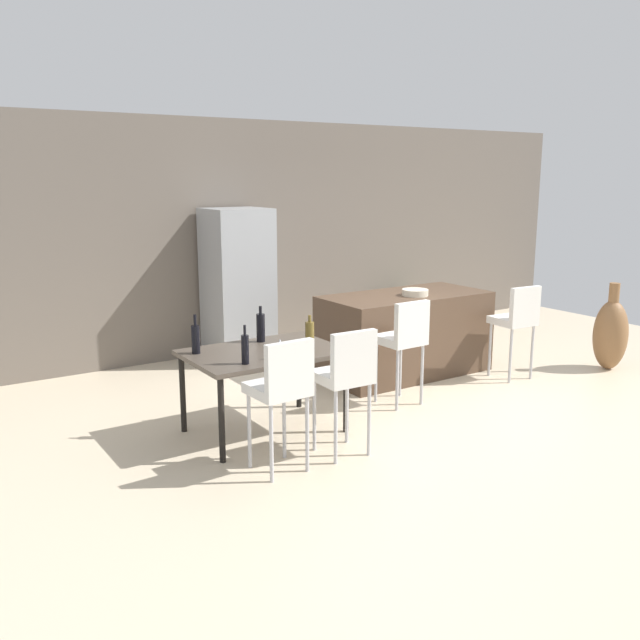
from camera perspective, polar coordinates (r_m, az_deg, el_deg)
ground_plane at (r=7.12m, az=8.40°, el=-6.35°), size 10.00×10.00×0.00m
back_wall at (r=9.07m, az=-3.23°, el=7.10°), size 10.00×0.12×2.90m
kitchen_island at (r=7.80m, az=7.09°, el=-1.17°), size 1.90×0.90×0.92m
bar_chair_left at (r=6.67m, az=7.03°, el=-1.33°), size 0.41×0.41×1.05m
bar_chair_middle at (r=7.79m, az=16.11°, el=0.22°), size 0.43×0.43×1.05m
dining_table at (r=5.94m, az=-4.72°, el=-3.19°), size 1.32×0.91×0.74m
dining_chair_near at (r=5.11m, az=-3.20°, el=-5.41°), size 0.42×0.42×1.05m
dining_chair_far at (r=5.42m, az=2.19°, el=-4.39°), size 0.41×0.41×1.05m
wine_bottle_middle at (r=5.50m, az=-6.27°, el=-2.40°), size 0.06×0.06×0.32m
wine_bottle_end at (r=5.84m, az=-0.87°, el=-1.38°), size 0.08×0.08×0.32m
wine_bottle_left at (r=6.21m, az=-4.97°, el=-0.61°), size 0.08×0.08×0.33m
wine_bottle_right at (r=5.88m, az=-10.34°, el=-1.55°), size 0.07×0.07×0.34m
wine_glass_far at (r=5.61m, az=-3.36°, el=-2.06°), size 0.07×0.07×0.17m
refrigerator at (r=8.34m, az=-6.88°, el=2.92°), size 0.72×0.68×1.84m
fruit_bowl at (r=7.62m, az=7.94°, el=2.29°), size 0.29×0.29×0.07m
floor_vase at (r=8.61m, az=23.08°, el=-1.08°), size 0.39×0.39×1.02m
potted_plant at (r=9.93m, az=7.45°, el=1.08°), size 0.41×0.41×0.61m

